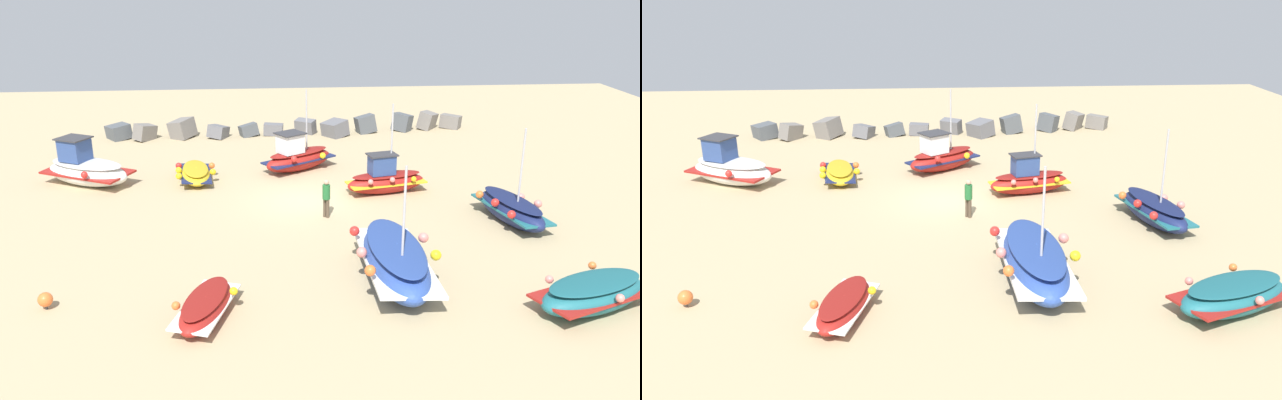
{
  "view_description": "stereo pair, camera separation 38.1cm",
  "coord_description": "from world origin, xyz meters",
  "views": [
    {
      "loc": [
        -1.52,
        -26.63,
        9.81
      ],
      "look_at": [
        0.52,
        -2.38,
        0.9
      ],
      "focal_mm": 36.07,
      "sensor_mm": 36.0,
      "label": 1
    },
    {
      "loc": [
        -1.14,
        -26.66,
        9.81
      ],
      "look_at": [
        0.52,
        -2.38,
        0.9
      ],
      "focal_mm": 36.07,
      "sensor_mm": 36.0,
      "label": 2
    }
  ],
  "objects": [
    {
      "name": "fishing_boat_6",
      "position": [
        -5.03,
        3.32,
        0.37
      ],
      "size": [
        2.06,
        3.49,
        0.77
      ],
      "rotation": [
        0.0,
        0.0,
        1.7
      ],
      "color": "gold",
      "rests_on": "ground_plane"
    },
    {
      "name": "fishing_boat_2",
      "position": [
        -0.03,
        4.59,
        0.7
      ],
      "size": [
        3.99,
        3.33,
        4.07
      ],
      "rotation": [
        0.0,
        0.0,
        3.74
      ],
      "color": "maroon",
      "rests_on": "ground_plane"
    },
    {
      "name": "fishing_boat_4",
      "position": [
        -3.47,
        -9.78,
        0.4
      ],
      "size": [
        1.99,
        3.37,
        0.82
      ],
      "rotation": [
        0.0,
        0.0,
        4.44
      ],
      "color": "maroon",
      "rests_on": "ground_plane"
    },
    {
      "name": "fishing_boat_3",
      "position": [
        3.79,
        0.81,
        0.64
      ],
      "size": [
        3.9,
        2.04,
        4.09
      ],
      "rotation": [
        0.0,
        0.0,
        3.37
      ],
      "color": "maroon",
      "rests_on": "ground_plane"
    },
    {
      "name": "mooring_buoy_0",
      "position": [
        -8.35,
        -8.85,
        0.33
      ],
      "size": [
        0.45,
        0.45,
        0.55
      ],
      "color": "#3F3F42",
      "rests_on": "ground_plane"
    },
    {
      "name": "fishing_boat_0",
      "position": [
        -10.13,
        3.23,
        0.74
      ],
      "size": [
        4.77,
        3.71,
        2.26
      ],
      "rotation": [
        0.0,
        0.0,
        2.66
      ],
      "color": "white",
      "rests_on": "ground_plane"
    },
    {
      "name": "fishing_boat_7",
      "position": [
        8.21,
        -3.18,
        0.57
      ],
      "size": [
        2.32,
        4.34,
        4.0
      ],
      "rotation": [
        0.0,
        0.0,
        1.8
      ],
      "color": "navy",
      "rests_on": "ground_plane"
    },
    {
      "name": "fishing_boat_5",
      "position": [
        8.12,
        -10.21,
        0.54
      ],
      "size": [
        4.22,
        2.96,
        1.02
      ],
      "rotation": [
        0.0,
        0.0,
        0.38
      ],
      "color": "#1E6670",
      "rests_on": "ground_plane"
    },
    {
      "name": "person_walking",
      "position": [
        0.81,
        -2.0,
        0.94
      ],
      "size": [
        0.32,
        0.32,
        1.63
      ],
      "rotation": [
        0.0,
        0.0,
        0.75
      ],
      "color": "brown",
      "rests_on": "ground_plane"
    },
    {
      "name": "breakwater_rocks",
      "position": [
        -0.42,
        11.92,
        0.47
      ],
      "size": [
        22.23,
        3.05,
        1.36
      ],
      "color": "#4C5156",
      "rests_on": "ground_plane"
    },
    {
      "name": "ground_plane",
      "position": [
        0.0,
        0.0,
        0.0
      ],
      "size": [
        55.82,
        55.82,
        0.0
      ],
      "primitive_type": "plane",
      "color": "tan"
    },
    {
      "name": "fishing_boat_1",
      "position": [
        2.53,
        -7.86,
        0.74
      ],
      "size": [
        2.63,
        5.51,
        4.28
      ],
      "rotation": [
        0.0,
        0.0,
        1.59
      ],
      "color": "#2D4C9E",
      "rests_on": "ground_plane"
    }
  ]
}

